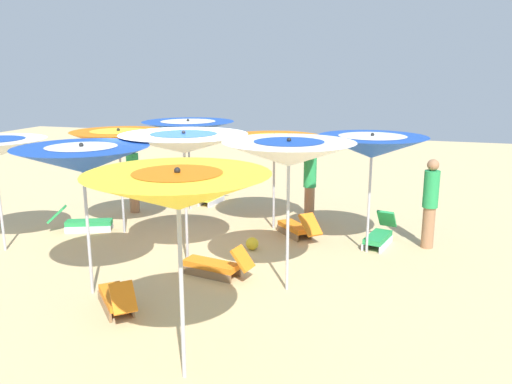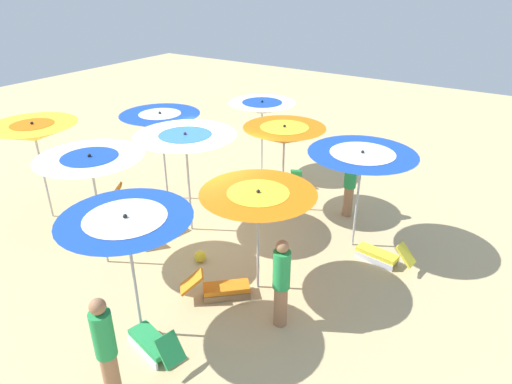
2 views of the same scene
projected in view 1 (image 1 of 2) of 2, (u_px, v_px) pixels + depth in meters
ground at (198, 258)px, 9.95m from camera, size 36.94×36.94×0.04m
beach_umbrella_0 at (372, 146)px, 9.71m from camera, size 2.06×2.06×2.35m
beach_umbrella_1 at (274, 144)px, 11.27m from camera, size 2.12×2.12×2.14m
beach_umbrella_2 at (188, 127)px, 12.82m from camera, size 2.27×2.27×2.30m
beach_umbrella_3 at (289, 154)px, 7.96m from camera, size 2.06×2.06×2.49m
beach_umbrella_4 at (184, 143)px, 9.10m from camera, size 2.26×2.26×2.46m
beach_umbrella_5 at (119, 140)px, 10.94m from camera, size 2.01×2.01×2.29m
beach_umbrella_6 at (178, 191)px, 5.55m from camera, size 2.02×2.02×2.49m
beach_umbrella_7 at (82, 159)px, 7.83m from camera, size 2.02×2.02×2.43m
lounger_0 at (213, 195)px, 13.89m from camera, size 0.47×1.27×0.62m
lounger_1 at (215, 265)px, 8.98m from camera, size 1.33×0.60×0.60m
lounger_2 at (84, 222)px, 11.48m from camera, size 1.38×0.82×0.57m
lounger_3 at (116, 298)px, 7.68m from camera, size 1.08×1.11×0.60m
lounger_4 at (379, 235)px, 10.57m from camera, size 0.63×1.26×0.63m
lounger_5 at (297, 227)px, 11.07m from camera, size 1.15×1.20×0.61m
beachgoer_0 at (133, 177)px, 12.83m from camera, size 0.30×0.30×1.70m
beachgoer_1 at (310, 183)px, 12.15m from camera, size 0.30×0.30×1.73m
beachgoer_2 at (430, 202)px, 10.24m from camera, size 0.30×0.30×1.80m
beach_ball at (252, 244)px, 10.30m from camera, size 0.26×0.26×0.26m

